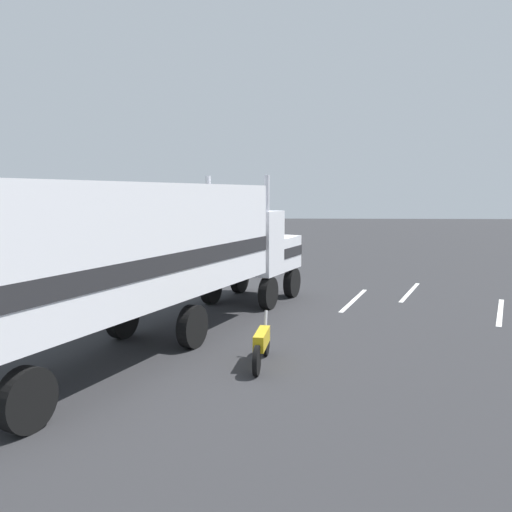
# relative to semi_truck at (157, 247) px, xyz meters

# --- Properties ---
(ground_plane) EXTENTS (120.00, 120.00, 0.00)m
(ground_plane) POSITION_rel_semi_truck_xyz_m (6.54, -2.44, -2.52)
(ground_plane) COLOR #2D2D30
(lane_stripe_near) EXTENTS (4.20, 1.61, 0.01)m
(lane_stripe_near) POSITION_rel_semi_truck_xyz_m (5.69, -5.94, -2.52)
(lane_stripe_near) COLOR silver
(lane_stripe_near) RESTS_ON ground_plane
(lane_stripe_mid) EXTENTS (4.14, 1.80, 0.01)m
(lane_stripe_mid) POSITION_rel_semi_truck_xyz_m (7.36, -8.38, -2.52)
(lane_stripe_mid) COLOR silver
(lane_stripe_mid) RESTS_ON ground_plane
(lane_stripe_far) EXTENTS (4.11, 1.88, 0.01)m
(lane_stripe_far) POSITION_rel_semi_truck_xyz_m (3.96, -10.51, -2.52)
(lane_stripe_far) COLOR silver
(lane_stripe_far) RESTS_ON ground_plane
(semi_truck) EXTENTS (14.06, 7.63, 4.50)m
(semi_truck) POSITION_rel_semi_truck_xyz_m (0.00, 0.00, 0.00)
(semi_truck) COLOR white
(semi_truck) RESTS_ON ground_plane
(person_bystander) EXTENTS (0.39, 0.48, 1.63)m
(person_bystander) POSITION_rel_semi_truck_xyz_m (1.59, 1.97, -1.63)
(person_bystander) COLOR black
(person_bystander) RESTS_ON ground_plane
(motorcycle) EXTENTS (2.11, 0.36, 1.12)m
(motorcycle) POSITION_rel_semi_truck_xyz_m (-1.78, -2.79, -2.04)
(motorcycle) COLOR black
(motorcycle) RESTS_ON ground_plane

